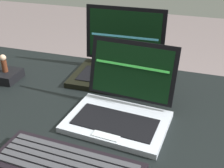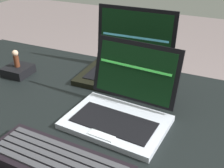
# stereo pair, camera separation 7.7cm
# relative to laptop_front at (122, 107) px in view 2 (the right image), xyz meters

# --- Properties ---
(desk) EXTENTS (1.80, 0.76, 0.73)m
(desk) POSITION_rel_laptop_front_xyz_m (0.08, 0.00, -0.12)
(desk) COLOR black
(desk) RESTS_ON ground
(laptop_front) EXTENTS (0.30, 0.27, 0.20)m
(laptop_front) POSITION_rel_laptop_front_xyz_m (0.00, 0.00, 0.00)
(laptop_front) COLOR #B1B8C5
(laptop_front) RESTS_ON desk
(laptop_rear) EXTENTS (0.32, 0.25, 0.24)m
(laptop_rear) POSITION_rel_laptop_front_xyz_m (-0.09, 0.26, 0.01)
(laptop_rear) COLOR black
(laptop_rear) RESTS_ON desk
(external_keyboard) EXTENTS (0.35, 0.14, 0.04)m
(external_keyboard) POSITION_rel_laptop_front_xyz_m (-0.06, -0.25, -0.02)
(external_keyboard) COLOR black
(external_keyboard) RESTS_ON desk
(figurine_stand) EXTENTS (0.09, 0.09, 0.03)m
(figurine_stand) POSITION_rel_laptop_front_xyz_m (-0.47, 0.10, -0.02)
(figurine_stand) COLOR black
(figurine_stand) RESTS_ON desk
(figurine) EXTENTS (0.02, 0.02, 0.07)m
(figurine) POSITION_rel_laptop_front_xyz_m (-0.47, 0.10, 0.03)
(figurine) COLOR #502515
(figurine) RESTS_ON figurine_stand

